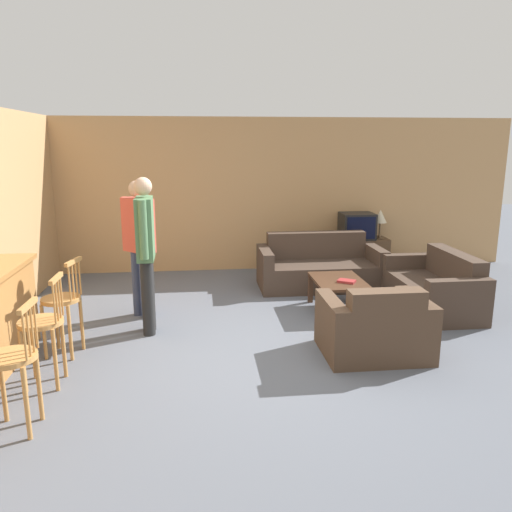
{
  "coord_description": "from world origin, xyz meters",
  "views": [
    {
      "loc": [
        -0.8,
        -4.9,
        2.18
      ],
      "look_at": [
        -0.13,
        0.89,
        0.85
      ],
      "focal_mm": 35.0,
      "sensor_mm": 36.0,
      "label": 1
    }
  ],
  "objects_px": {
    "person_by_window": "(139,241)",
    "table_lamp": "(380,218)",
    "bar_chair_near": "(13,365)",
    "tv": "(357,226)",
    "armchair_near": "(375,329)",
    "coffee_table": "(338,284)",
    "bar_chair_far": "(63,305)",
    "book_on_table": "(347,281)",
    "couch_far": "(319,268)",
    "bar_chair_mid": "(43,329)",
    "loveseat_right": "(435,289)",
    "person_by_counter": "(146,247)",
    "tv_unit": "(356,254)"
  },
  "relations": [
    {
      "from": "bar_chair_far",
      "to": "book_on_table",
      "type": "distance_m",
      "value": 3.41
    },
    {
      "from": "person_by_window",
      "to": "couch_far",
      "type": "bearing_deg",
      "value": 22.88
    },
    {
      "from": "bar_chair_mid",
      "to": "person_by_counter",
      "type": "xyz_separation_m",
      "value": [
        0.81,
        1.22,
        0.49
      ]
    },
    {
      "from": "person_by_window",
      "to": "bar_chair_near",
      "type": "bearing_deg",
      "value": -104.74
    },
    {
      "from": "bar_chair_far",
      "to": "coffee_table",
      "type": "relative_size",
      "value": 1.13
    },
    {
      "from": "person_by_window",
      "to": "table_lamp",
      "type": "bearing_deg",
      "value": 27.42
    },
    {
      "from": "bar_chair_near",
      "to": "armchair_near",
      "type": "bearing_deg",
      "value": 18.08
    },
    {
      "from": "bar_chair_mid",
      "to": "armchair_near",
      "type": "height_order",
      "value": "bar_chair_mid"
    },
    {
      "from": "bar_chair_near",
      "to": "coffee_table",
      "type": "bearing_deg",
      "value": 37.36
    },
    {
      "from": "coffee_table",
      "to": "table_lamp",
      "type": "relative_size",
      "value": 1.84
    },
    {
      "from": "bar_chair_far",
      "to": "loveseat_right",
      "type": "height_order",
      "value": "bar_chair_far"
    },
    {
      "from": "bar_chair_near",
      "to": "person_by_counter",
      "type": "relative_size",
      "value": 0.57
    },
    {
      "from": "bar_chair_near",
      "to": "couch_far",
      "type": "relative_size",
      "value": 0.55
    },
    {
      "from": "loveseat_right",
      "to": "person_by_counter",
      "type": "height_order",
      "value": "person_by_counter"
    },
    {
      "from": "loveseat_right",
      "to": "table_lamp",
      "type": "distance_m",
      "value": 2.25
    },
    {
      "from": "armchair_near",
      "to": "coffee_table",
      "type": "bearing_deg",
      "value": 89.93
    },
    {
      "from": "bar_chair_mid",
      "to": "tv",
      "type": "bearing_deg",
      "value": 42.66
    },
    {
      "from": "person_by_window",
      "to": "tv",
      "type": "bearing_deg",
      "value": 30.1
    },
    {
      "from": "book_on_table",
      "to": "person_by_window",
      "type": "relative_size",
      "value": 0.15
    },
    {
      "from": "bar_chair_mid",
      "to": "coffee_table",
      "type": "bearing_deg",
      "value": 27.84
    },
    {
      "from": "bar_chair_mid",
      "to": "coffee_table",
      "type": "height_order",
      "value": "bar_chair_mid"
    },
    {
      "from": "coffee_table",
      "to": "book_on_table",
      "type": "distance_m",
      "value": 0.16
    },
    {
      "from": "bar_chair_far",
      "to": "person_by_window",
      "type": "distance_m",
      "value": 1.38
    },
    {
      "from": "bar_chair_near",
      "to": "table_lamp",
      "type": "height_order",
      "value": "table_lamp"
    },
    {
      "from": "couch_far",
      "to": "person_by_counter",
      "type": "distance_m",
      "value": 3.04
    },
    {
      "from": "tv",
      "to": "person_by_counter",
      "type": "relative_size",
      "value": 0.31
    },
    {
      "from": "tv",
      "to": "bar_chair_near",
      "type": "bearing_deg",
      "value": -132.13
    },
    {
      "from": "couch_far",
      "to": "loveseat_right",
      "type": "relative_size",
      "value": 1.21
    },
    {
      "from": "couch_far",
      "to": "tv",
      "type": "xyz_separation_m",
      "value": [
        0.87,
        0.91,
        0.5
      ]
    },
    {
      "from": "couch_far",
      "to": "bar_chair_far",
      "type": "bearing_deg",
      "value": -145.79
    },
    {
      "from": "loveseat_right",
      "to": "tv_unit",
      "type": "relative_size",
      "value": 1.43
    },
    {
      "from": "tv",
      "to": "table_lamp",
      "type": "bearing_deg",
      "value": 0.41
    },
    {
      "from": "table_lamp",
      "to": "coffee_table",
      "type": "bearing_deg",
      "value": -121.97
    },
    {
      "from": "bar_chair_mid",
      "to": "person_by_window",
      "type": "bearing_deg",
      "value": 69.49
    },
    {
      "from": "bar_chair_near",
      "to": "armchair_near",
      "type": "xyz_separation_m",
      "value": [
        3.21,
        1.05,
        -0.25
      ]
    },
    {
      "from": "bar_chair_mid",
      "to": "tv_unit",
      "type": "height_order",
      "value": "bar_chair_mid"
    },
    {
      "from": "bar_chair_near",
      "to": "person_by_window",
      "type": "relative_size",
      "value": 0.59
    },
    {
      "from": "bar_chair_far",
      "to": "table_lamp",
      "type": "xyz_separation_m",
      "value": [
        4.52,
        3.12,
        0.38
      ]
    },
    {
      "from": "bar_chair_far",
      "to": "tv",
      "type": "bearing_deg",
      "value": 37.14
    },
    {
      "from": "bar_chair_far",
      "to": "person_by_counter",
      "type": "height_order",
      "value": "person_by_counter"
    },
    {
      "from": "person_by_counter",
      "to": "coffee_table",
      "type": "bearing_deg",
      "value": 11.35
    },
    {
      "from": "bar_chair_far",
      "to": "book_on_table",
      "type": "bearing_deg",
      "value": 15.27
    },
    {
      "from": "bar_chair_near",
      "to": "couch_far",
      "type": "distance_m",
      "value": 4.89
    },
    {
      "from": "bar_chair_mid",
      "to": "table_lamp",
      "type": "distance_m",
      "value": 5.92
    },
    {
      "from": "tv",
      "to": "person_by_window",
      "type": "height_order",
      "value": "person_by_window"
    },
    {
      "from": "bar_chair_far",
      "to": "tv",
      "type": "xyz_separation_m",
      "value": [
        4.11,
        3.12,
        0.24
      ]
    },
    {
      "from": "tv_unit",
      "to": "tv",
      "type": "relative_size",
      "value": 1.94
    },
    {
      "from": "bar_chair_far",
      "to": "book_on_table",
      "type": "relative_size",
      "value": 3.92
    },
    {
      "from": "couch_far",
      "to": "armchair_near",
      "type": "bearing_deg",
      "value": -90.77
    },
    {
      "from": "armchair_near",
      "to": "person_by_counter",
      "type": "distance_m",
      "value": 2.68
    }
  ]
}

